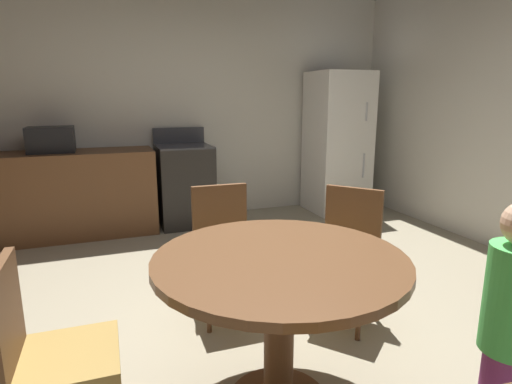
{
  "coord_description": "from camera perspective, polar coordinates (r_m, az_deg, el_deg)",
  "views": [
    {
      "loc": [
        -0.92,
        -2.25,
        1.45
      ],
      "look_at": [
        0.14,
        0.61,
        0.76
      ],
      "focal_mm": 29.46,
      "sensor_mm": 36.0,
      "label": 1
    }
  ],
  "objects": [
    {
      "name": "dining_table",
      "position": [
        1.95,
        3.21,
        -13.09
      ],
      "size": [
        1.14,
        1.14,
        0.76
      ],
      "color": "brown",
      "rests_on": "ground"
    },
    {
      "name": "wall_back",
      "position": [
        5.2,
        -10.25,
        11.46
      ],
      "size": [
        5.57,
        0.12,
        2.7
      ],
      "primitive_type": "cube",
      "color": "beige",
      "rests_on": "ground"
    },
    {
      "name": "person_child",
      "position": [
        1.94,
        31.3,
        -15.85
      ],
      "size": [
        0.31,
        0.31,
        1.09
      ],
      "rotation": [
        0.0,
        0.0,
        8.72
      ],
      "color": "#8C337A",
      "rests_on": "ground"
    },
    {
      "name": "kitchen_counter",
      "position": [
        4.85,
        -25.98,
        -0.46
      ],
      "size": [
        2.08,
        0.6,
        0.9
      ],
      "primitive_type": "cube",
      "color": "brown",
      "rests_on": "ground"
    },
    {
      "name": "ground_plane",
      "position": [
        2.83,
        1.74,
        -18.03
      ],
      "size": [
        14.0,
        14.0,
        0.0
      ],
      "primitive_type": "plane",
      "color": "gray"
    },
    {
      "name": "microwave",
      "position": [
        4.76,
        -26.06,
        6.41
      ],
      "size": [
        0.44,
        0.32,
        0.26
      ],
      "primitive_type": "cube",
      "color": "black",
      "rests_on": "kitchen_counter"
    },
    {
      "name": "chair_north",
      "position": [
        2.84,
        -4.32,
        -6.77
      ],
      "size": [
        0.41,
        0.41,
        0.87
      ],
      "rotation": [
        0.0,
        0.0,
        4.69
      ],
      "color": "brown",
      "rests_on": "ground"
    },
    {
      "name": "chair_northeast",
      "position": [
        2.83,
        12.19,
        -7.15
      ],
      "size": [
        0.56,
        0.56,
        0.87
      ],
      "rotation": [
        0.0,
        0.0,
        3.84
      ],
      "color": "brown",
      "rests_on": "ground"
    },
    {
      "name": "chair_west",
      "position": [
        1.9,
        -26.7,
        -18.71
      ],
      "size": [
        0.4,
        0.4,
        0.87
      ],
      "rotation": [
        0.0,
        0.0,
        6.27
      ],
      "color": "brown",
      "rests_on": "ground"
    },
    {
      "name": "refrigerator",
      "position": [
        5.48,
        10.97,
        6.56
      ],
      "size": [
        0.68,
        0.68,
        1.76
      ],
      "color": "white",
      "rests_on": "ground"
    },
    {
      "name": "oven_range",
      "position": [
        4.9,
        -9.62,
        0.99
      ],
      "size": [
        0.6,
        0.6,
        1.1
      ],
      "color": "black",
      "rests_on": "ground"
    }
  ]
}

